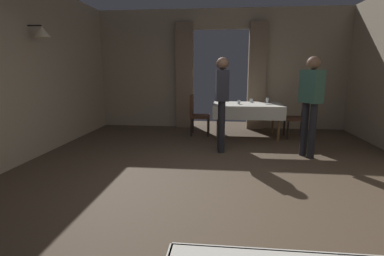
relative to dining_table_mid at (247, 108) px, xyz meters
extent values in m
plane|color=#4C3D2D|center=(-0.62, -3.11, -0.66)|extent=(10.08, 10.08, 0.00)
cylinder|color=black|center=(-3.64, -1.91, 1.55)|extent=(0.24, 0.02, 0.02)
cone|color=beige|center=(-3.52, -1.91, 1.45)|extent=(0.26, 0.26, 0.18)
cube|color=tan|center=(-2.57, 1.09, 0.84)|extent=(2.50, 0.12, 3.00)
cube|color=tan|center=(1.33, 1.09, 0.84)|extent=(2.50, 0.12, 3.00)
cube|color=tan|center=(-0.62, 1.09, 2.09)|extent=(1.40, 0.12, 0.50)
cube|color=#7F6B56|center=(-1.54, 0.95, 0.67)|extent=(0.44, 0.14, 2.65)
cube|color=#7F6B56|center=(0.30, 0.95, 0.67)|extent=(0.44, 0.14, 2.65)
cylinder|color=brown|center=(-0.64, -0.39, -0.31)|extent=(0.06, 0.06, 0.71)
cylinder|color=brown|center=(0.64, -0.39, -0.31)|extent=(0.06, 0.06, 0.71)
cylinder|color=brown|center=(-0.64, 0.39, -0.31)|extent=(0.06, 0.06, 0.71)
cylinder|color=brown|center=(0.64, 0.39, -0.31)|extent=(0.06, 0.06, 0.71)
cube|color=brown|center=(0.00, 0.00, 0.06)|extent=(1.45, 0.94, 0.03)
cube|color=silver|center=(0.00, 0.00, 0.08)|extent=(1.51, 1.00, 0.01)
cube|color=silver|center=(0.00, -0.50, -0.05)|extent=(1.51, 0.02, 0.28)
cube|color=silver|center=(0.00, 0.50, -0.05)|extent=(1.51, 0.02, 0.28)
cube|color=silver|center=(-0.75, 0.00, -0.05)|extent=(0.02, 1.00, 0.28)
cube|color=silver|center=(0.75, 0.00, -0.05)|extent=(0.02, 1.00, 0.28)
cylinder|color=black|center=(-0.87, 0.27, -0.45)|extent=(0.04, 0.04, 0.42)
cylinder|color=black|center=(-0.87, -0.11, -0.45)|extent=(0.04, 0.04, 0.42)
cylinder|color=black|center=(-1.25, 0.27, -0.45)|extent=(0.04, 0.04, 0.42)
cylinder|color=black|center=(-1.25, -0.11, -0.45)|extent=(0.04, 0.04, 0.42)
cube|color=#513323|center=(-1.06, 0.08, -0.23)|extent=(0.44, 0.44, 0.06)
cube|color=#513323|center=(-1.26, 0.08, 0.03)|extent=(0.05, 0.42, 0.48)
cylinder|color=black|center=(0.87, -0.20, -0.45)|extent=(0.04, 0.04, 0.42)
cylinder|color=black|center=(0.87, 0.18, -0.45)|extent=(0.04, 0.04, 0.42)
cylinder|color=black|center=(1.25, -0.20, -0.45)|extent=(0.04, 0.04, 0.42)
cylinder|color=black|center=(1.25, 0.18, -0.45)|extent=(0.04, 0.04, 0.42)
cube|color=#513323|center=(1.06, -0.01, -0.23)|extent=(0.44, 0.44, 0.06)
cube|color=#513323|center=(1.26, -0.01, 0.03)|extent=(0.05, 0.42, 0.48)
cylinder|color=silver|center=(-0.19, -0.06, 0.13)|extent=(0.07, 0.07, 0.09)
cylinder|color=silver|center=(0.47, 0.24, 0.15)|extent=(0.08, 0.08, 0.12)
cylinder|color=white|center=(0.46, -0.04, 0.10)|extent=(0.19, 0.19, 0.01)
cylinder|color=silver|center=(0.11, 0.34, 0.13)|extent=(0.07, 0.07, 0.08)
cylinder|color=black|center=(-0.56, -1.39, -0.19)|extent=(0.12, 0.12, 0.95)
cylinder|color=black|center=(-0.58, -1.21, -0.19)|extent=(0.12, 0.12, 0.95)
cube|color=#26262D|center=(-0.57, -1.30, 0.56)|extent=(0.25, 0.38, 0.55)
sphere|color=brown|center=(-0.57, -1.30, 0.95)|extent=(0.22, 0.22, 0.22)
cylinder|color=black|center=(0.89, -1.41, -0.19)|extent=(0.12, 0.12, 0.95)
cylinder|color=black|center=(0.98, -1.57, -0.19)|extent=(0.12, 0.12, 0.95)
cube|color=#33594C|center=(0.93, -1.49, 0.56)|extent=(0.37, 0.42, 0.55)
sphere|color=brown|center=(0.93, -1.49, 0.95)|extent=(0.22, 0.22, 0.22)
camera|label=1|loc=(-0.55, -6.61, 0.84)|focal=27.25mm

